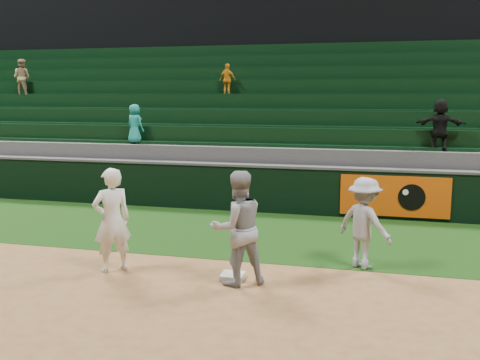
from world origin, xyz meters
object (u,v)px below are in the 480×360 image
first_baseman (112,220)px  base_coach (364,223)px  baserunner (238,228)px  first_base (233,276)px

first_baseman → base_coach: (4.24, 1.23, -0.09)m
baserunner → base_coach: baserunner is taller
first_base → baserunner: 0.93m
first_baseman → base_coach: bearing=152.0°
first_baseman → baserunner: (2.27, -0.10, 0.02)m
baserunner → base_coach: bearing=179.9°
first_base → base_coach: (2.11, 1.11, 0.78)m
first_baseman → baserunner: size_ratio=0.98×
first_baseman → baserunner: baserunner is taller
first_base → first_baseman: bearing=-176.9°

